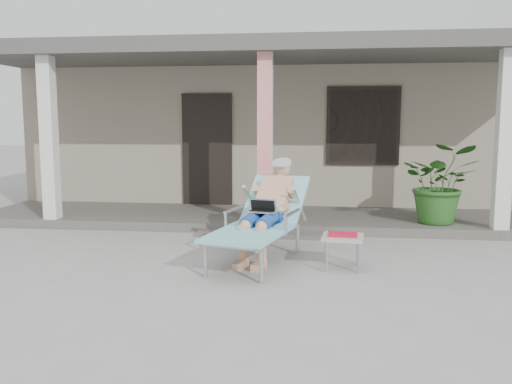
# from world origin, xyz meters

# --- Properties ---
(ground) EXTENTS (60.00, 60.00, 0.00)m
(ground) POSITION_xyz_m (0.00, 0.00, 0.00)
(ground) COLOR #9E9E99
(ground) RESTS_ON ground
(house) EXTENTS (10.40, 5.40, 3.30)m
(house) POSITION_xyz_m (0.00, 6.50, 1.67)
(house) COLOR gray
(house) RESTS_ON ground
(porch_deck) EXTENTS (10.00, 2.00, 0.15)m
(porch_deck) POSITION_xyz_m (0.00, 3.00, 0.07)
(porch_deck) COLOR #605B56
(porch_deck) RESTS_ON ground
(porch_overhang) EXTENTS (10.00, 2.30, 2.85)m
(porch_overhang) POSITION_xyz_m (0.00, 2.95, 2.79)
(porch_overhang) COLOR silver
(porch_overhang) RESTS_ON porch_deck
(porch_step) EXTENTS (2.00, 0.30, 0.07)m
(porch_step) POSITION_xyz_m (0.00, 1.85, 0.04)
(porch_step) COLOR #605B56
(porch_step) RESTS_ON ground
(lounger) EXTENTS (1.21, 2.12, 1.33)m
(lounger) POSITION_xyz_m (0.16, 0.56, 0.82)
(lounger) COLOR #B7B7BC
(lounger) RESTS_ON ground
(side_table) EXTENTS (0.52, 0.52, 0.42)m
(side_table) POSITION_xyz_m (1.13, 0.22, 0.36)
(side_table) COLOR #A7A7A2
(side_table) RESTS_ON ground
(potted_palm) EXTENTS (1.28, 1.16, 1.26)m
(potted_palm) POSITION_xyz_m (2.71, 2.52, 0.78)
(potted_palm) COLOR #26591E
(potted_palm) RESTS_ON porch_deck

